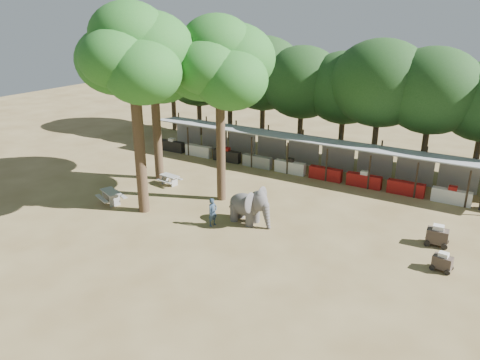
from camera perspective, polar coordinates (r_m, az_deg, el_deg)
The scene contains 12 objects.
ground at distance 24.25m, azimuth -4.12°, elevation -8.37°, with size 100.00×100.00×0.00m, color brown.
vendor_stalls at distance 35.12m, azimuth 8.89°, elevation 2.71°, with size 28.00×2.99×2.80m.
yard_tree_left at distance 32.83m, azimuth -10.56°, elevation 13.94°, with size 7.10×6.90×11.02m.
yard_tree_center at distance 27.04m, azimuth -12.92°, elevation 14.68°, with size 7.10×6.90×12.04m.
yard_tree_back at distance 28.36m, azimuth -2.53°, elevation 14.02°, with size 7.10×6.90×11.36m.
backdrop_trees at distance 38.87m, azimuth 12.22°, elevation 10.74°, with size 46.46×5.95×8.33m.
elephant at distance 26.54m, azimuth 1.18°, elevation -3.13°, with size 2.85×2.16×2.15m.
handler at distance 26.35m, azimuth -3.36°, elevation -3.94°, with size 0.59×0.39×1.64m, color #26384C.
picnic_table_near at distance 30.48m, azimuth -15.45°, elevation -1.81°, with size 2.09×2.00×0.82m.
picnic_table_far at distance 32.91m, azimuth -8.58°, elevation 0.19°, with size 1.54×1.42×0.69m.
cart_front at distance 24.09m, azimuth 23.45°, elevation -9.12°, with size 1.02×0.73×0.93m.
cart_back at distance 26.34m, azimuth 22.92°, elevation -6.24°, with size 1.20×0.83×1.13m.
Camera 1 is at (12.44, -17.32, 11.54)m, focal length 35.00 mm.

